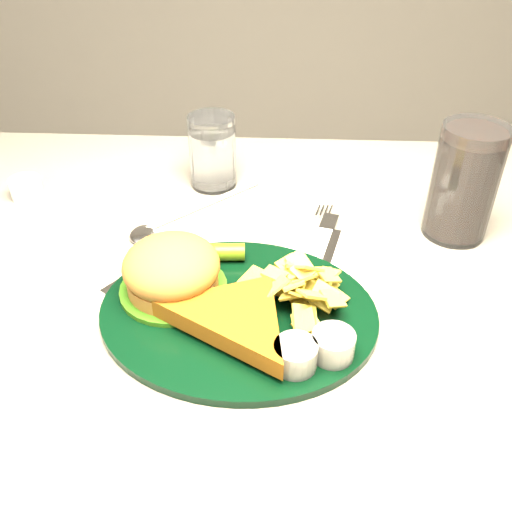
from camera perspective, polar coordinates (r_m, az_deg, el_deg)
The scene contains 8 objects.
table at distance 1.01m, azimuth -2.07°, elevation -18.46°, with size 1.20×0.80×0.75m, color gray, non-canonical shape.
dinner_plate at distance 0.65m, azimuth -1.83°, elevation -3.59°, with size 0.32×0.27×0.07m, color black, non-canonical shape.
water_glass at distance 0.90m, azimuth -4.37°, elevation 10.36°, with size 0.07×0.07×0.11m, color silver.
cola_glass at distance 0.81m, azimuth 20.11°, elevation 6.90°, with size 0.09×0.09×0.16m, color black.
fork_napkin at distance 0.76m, azimuth 7.17°, elevation 0.27°, with size 0.13×0.17×0.01m, color white, non-canonical shape.
spoon at distance 0.75m, azimuth -11.66°, elevation -1.26°, with size 0.04×0.16×0.01m, color white, non-canonical shape.
ramekin at distance 0.95m, azimuth -22.01°, elevation 6.31°, with size 0.05×0.05×0.03m, color white.
wrapped_straw at distance 0.86m, azimuth -5.59°, elevation 4.95°, with size 0.22×0.08×0.01m, color white, non-canonical shape.
Camera 1 is at (0.06, -0.57, 1.21)m, focal length 40.00 mm.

